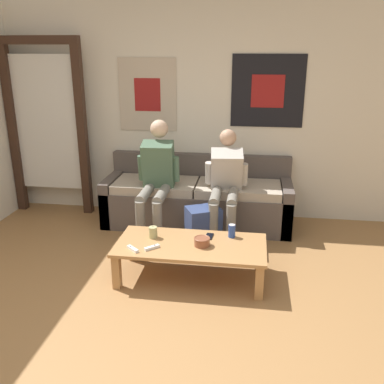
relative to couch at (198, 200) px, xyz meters
The scene contains 14 objects.
ground_plane 2.37m from the couch, 94.70° to the right, with size 18.00×18.00×0.00m, color #9E7042.
wall_back 1.07m from the couch, 116.80° to the left, with size 10.00×0.07×2.55m.
door_frame 2.10m from the couch, behind, with size 1.00×0.10×2.15m.
couch is the anchor object (origin of this frame).
coffee_table 1.31m from the couch, 85.08° to the right, with size 1.35×0.64×0.34m.
person_seated_adult 0.69m from the couch, 135.80° to the right, with size 0.47×0.89×1.27m.
person_seated_teen 0.63m from the couch, 47.16° to the right, with size 0.47×0.90×1.18m.
backpack 0.71m from the couch, 77.30° to the right, with size 0.41×0.38×0.46m.
ceramic_bowl 1.35m from the couch, 80.74° to the right, with size 0.15×0.15×0.08m.
pillar_candle 1.25m from the couch, 101.80° to the right, with size 0.08×0.08×0.12m.
drink_can_blue 1.20m from the couch, 66.98° to the right, with size 0.07×0.07×0.12m.
game_controller_near_left 1.55m from the couch, 103.95° to the right, with size 0.13×0.12×0.03m.
game_controller_near_right 1.46m from the couch, 98.33° to the right, with size 0.13×0.12×0.03m.
cell_phone 1.16m from the couch, 77.07° to the right, with size 0.08×0.14×0.01m.
Camera 1 is at (0.82, -2.41, 2.03)m, focal length 40.00 mm.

